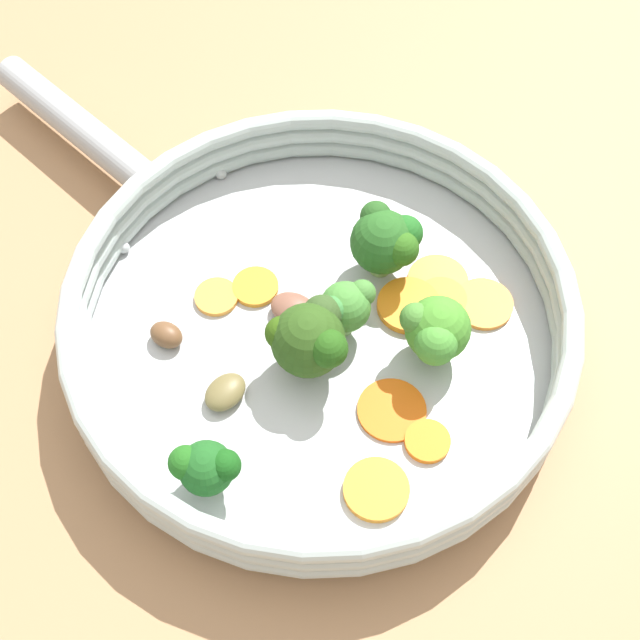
% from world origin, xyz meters
% --- Properties ---
extents(ground_plane, '(4.00, 4.00, 0.00)m').
position_xyz_m(ground_plane, '(0.00, 0.00, 0.00)').
color(ground_plane, '#9E734D').
extents(skillet, '(0.32, 0.32, 0.02)m').
position_xyz_m(skillet, '(0.00, 0.00, 0.01)').
color(skillet, '#B2B5B7').
rests_on(skillet, ground_plane).
extents(skillet_rim_wall, '(0.33, 0.33, 0.04)m').
position_xyz_m(skillet_rim_wall, '(0.00, 0.00, 0.04)').
color(skillet_rim_wall, '#ABB9B6').
rests_on(skillet_rim_wall, skillet).
extents(skillet_handle, '(0.13, 0.16, 0.03)m').
position_xyz_m(skillet_handle, '(0.15, -0.19, 0.03)').
color(skillet_handle, '#999B9E').
rests_on(skillet_handle, skillet).
extents(skillet_rivet_left, '(0.01, 0.01, 0.01)m').
position_xyz_m(skillet_rivet_left, '(0.05, -0.14, 0.02)').
color(skillet_rivet_left, '#B2B6B7').
rests_on(skillet_rivet_left, skillet).
extents(skillet_rivet_right, '(0.01, 0.01, 0.01)m').
position_xyz_m(skillet_rivet_right, '(0.13, -0.08, 0.02)').
color(skillet_rivet_right, '#B1B7B9').
rests_on(skillet_rivet_right, skillet).
extents(carrot_slice_0, '(0.04, 0.04, 0.00)m').
position_xyz_m(carrot_slice_0, '(0.07, -0.04, 0.02)').
color(carrot_slice_0, orange).
rests_on(carrot_slice_0, skillet).
extents(carrot_slice_1, '(0.05, 0.05, 0.00)m').
position_xyz_m(carrot_slice_1, '(-0.04, 0.06, 0.02)').
color(carrot_slice_1, '#DD5C10').
rests_on(carrot_slice_1, skillet).
extents(carrot_slice_2, '(0.05, 0.05, 0.00)m').
position_xyz_m(carrot_slice_2, '(-0.11, -0.01, 0.02)').
color(carrot_slice_2, orange).
rests_on(carrot_slice_2, skillet).
extents(carrot_slice_3, '(0.04, 0.04, 0.00)m').
position_xyz_m(carrot_slice_3, '(0.04, -0.04, 0.02)').
color(carrot_slice_3, orange).
rests_on(carrot_slice_3, skillet).
extents(carrot_slice_4, '(0.05, 0.05, 0.01)m').
position_xyz_m(carrot_slice_4, '(-0.06, -0.01, 0.02)').
color(carrot_slice_4, orange).
rests_on(carrot_slice_4, skillet).
extents(carrot_slice_5, '(0.04, 0.04, 0.00)m').
position_xyz_m(carrot_slice_5, '(-0.09, -0.01, 0.02)').
color(carrot_slice_5, orange).
rests_on(carrot_slice_5, skillet).
extents(carrot_slice_6, '(0.05, 0.05, 0.00)m').
position_xyz_m(carrot_slice_6, '(-0.09, -0.03, 0.02)').
color(carrot_slice_6, orange).
rests_on(carrot_slice_6, skillet).
extents(carrot_slice_7, '(0.04, 0.04, 0.00)m').
position_xyz_m(carrot_slice_7, '(-0.05, 0.09, 0.02)').
color(carrot_slice_7, orange).
rests_on(carrot_slice_7, skillet).
extents(carrot_slice_8, '(0.06, 0.06, 0.01)m').
position_xyz_m(carrot_slice_8, '(-0.02, 0.12, 0.02)').
color(carrot_slice_8, orange).
rests_on(carrot_slice_8, skillet).
extents(broccoli_floret_0, '(0.05, 0.05, 0.05)m').
position_xyz_m(broccoli_floret_0, '(-0.05, -0.05, 0.05)').
color(broccoli_floret_0, '#86A65F').
rests_on(broccoli_floret_0, skillet).
extents(broccoli_floret_1, '(0.04, 0.03, 0.04)m').
position_xyz_m(broccoli_floret_1, '(0.08, 0.10, 0.04)').
color(broccoli_floret_1, '#7AA864').
rests_on(broccoli_floret_1, skillet).
extents(broccoli_floret_2, '(0.05, 0.05, 0.06)m').
position_xyz_m(broccoli_floret_2, '(0.01, 0.02, 0.05)').
color(broccoli_floret_2, '#6E8A55').
rests_on(broccoli_floret_2, skillet).
extents(broccoli_floret_3, '(0.05, 0.05, 0.05)m').
position_xyz_m(broccoli_floret_3, '(-0.07, 0.03, 0.04)').
color(broccoli_floret_3, '#649447').
rests_on(broccoli_floret_3, skillet).
extents(broccoli_floret_4, '(0.04, 0.03, 0.04)m').
position_xyz_m(broccoli_floret_4, '(-0.02, -0.00, 0.04)').
color(broccoli_floret_4, '#86B66A').
rests_on(broccoli_floret_4, skillet).
extents(mushroom_piece_0, '(0.04, 0.04, 0.01)m').
position_xyz_m(mushroom_piece_0, '(0.07, 0.04, 0.02)').
color(mushroom_piece_0, brown).
rests_on(mushroom_piece_0, skillet).
extents(mushroom_piece_1, '(0.04, 0.04, 0.01)m').
position_xyz_m(mushroom_piece_1, '(0.02, -0.02, 0.02)').
color(mushroom_piece_1, brown).
rests_on(mushroom_piece_1, skillet).
extents(mushroom_piece_2, '(0.03, 0.03, 0.01)m').
position_xyz_m(mushroom_piece_2, '(0.10, -0.01, 0.02)').
color(mushroom_piece_2, brown).
rests_on(mushroom_piece_2, skillet).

